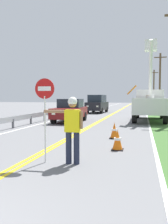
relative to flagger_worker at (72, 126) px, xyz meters
The scene contains 14 objects.
centerline_yellow_left 15.69m from the flagger_worker, 95.16° to the left, with size 0.11×110.00×0.01m, color yellow.
centerline_yellow_right 15.67m from the flagger_worker, 94.50° to the left, with size 0.11×110.00×0.01m, color yellow.
edge_line_right 15.79m from the flagger_worker, 81.67° to the left, with size 0.12×110.00×0.01m, color silver.
edge_line_left 16.38m from the flagger_worker, 107.51° to the left, with size 0.12×110.00×0.01m, color silver.
flagger_worker is the anchor object (origin of this frame).
stop_sign_paddle 1.02m from the flagger_worker, behind, with size 0.56×0.04×2.33m.
utility_bucket_truck 13.53m from the flagger_worker, 79.81° to the left, with size 2.81×6.86×6.15m.
oncoming_sedan_nearest 11.14m from the flagger_worker, 107.62° to the left, with size 2.03×4.16×1.70m.
oncoming_suv_second 21.65m from the flagger_worker, 98.92° to the left, with size 2.08×4.68×2.10m.
utility_pole_mid 31.88m from the flagger_worker, 82.19° to the left, with size 1.80×0.28×8.40m.
utility_pole_far 47.65m from the flagger_worker, 85.03° to the left, with size 1.80×0.28×7.74m.
traffic_cone_lead 2.37m from the flagger_worker, 63.14° to the left, with size 0.40×0.40×0.70m.
traffic_cone_mid 4.42m from the flagger_worker, 81.54° to the left, with size 0.40×0.40×0.70m.
guardrail_left_shoulder 13.22m from the flagger_worker, 114.69° to the left, with size 0.10×32.00×0.71m.
Camera 1 is at (3.16, -1.69, 1.81)m, focal length 38.01 mm.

